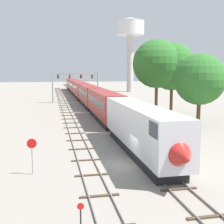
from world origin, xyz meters
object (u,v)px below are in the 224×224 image
at_px(signal_gantry, 75,80).
at_px(trackside_tree_right, 157,64).
at_px(passenger_train, 84,92).
at_px(water_tower, 130,33).
at_px(switch_stand, 81,220).
at_px(trackside_tree_mid, 200,79).
at_px(stop_sign, 32,151).
at_px(trackside_tree_left, 172,67).

bearing_deg(signal_gantry, trackside_tree_right, -61.87).
xyz_separation_m(passenger_train, trackside_tree_right, (10.70, -25.17, 6.75)).
relative_size(water_tower, switch_stand, 19.26).
height_order(signal_gantry, trackside_tree_mid, trackside_tree_mid).
xyz_separation_m(trackside_tree_mid, trackside_tree_right, (-1.96, 12.64, 2.49)).
relative_size(signal_gantry, trackside_tree_right, 0.88).
distance_m(passenger_train, switch_stand, 63.72).
bearing_deg(water_tower, switch_stand, -106.35).
relative_size(signal_gantry, stop_sign, 4.20).
relative_size(stop_sign, trackside_tree_right, 0.21).
xyz_separation_m(signal_gantry, stop_sign, (-7.75, -53.26, -3.96)).
height_order(signal_gantry, trackside_tree_left, trackside_tree_left).
bearing_deg(trackside_tree_left, signal_gantry, 124.11).
bearing_deg(passenger_train, signal_gantry, -157.12).
bearing_deg(passenger_train, water_tower, 58.38).
bearing_deg(trackside_tree_right, water_tower, 79.55).
relative_size(passenger_train, switch_stand, 81.90).
distance_m(signal_gantry, stop_sign, 53.96).
distance_m(signal_gantry, trackside_tree_right, 27.69).
bearing_deg(signal_gantry, stop_sign, -98.28).
bearing_deg(trackside_tree_mid, trackside_tree_left, 84.75).
bearing_deg(trackside_tree_right, trackside_tree_mid, -81.18).
relative_size(water_tower, stop_sign, 9.76).
bearing_deg(water_tower, stop_sign, -109.56).
xyz_separation_m(switch_stand, stop_sign, (-2.90, 9.08, 1.35)).
height_order(switch_stand, stop_sign, stop_sign).
relative_size(passenger_train, trackside_tree_mid, 11.29).
bearing_deg(trackside_tree_mid, trackside_tree_right, 98.82).
xyz_separation_m(signal_gantry, water_tower, (24.15, 36.52, 16.65)).
height_order(signal_gantry, trackside_tree_right, trackside_tree_right).
height_order(passenger_train, water_tower, water_tower).
height_order(switch_stand, trackside_tree_mid, trackside_tree_mid).
distance_m(switch_stand, trackside_tree_mid, 32.86).
relative_size(trackside_tree_left, trackside_tree_right, 0.96).
relative_size(water_tower, trackside_tree_right, 2.04).
bearing_deg(trackside_tree_mid, signal_gantry, 112.02).
xyz_separation_m(signal_gantry, trackside_tree_left, (16.11, -23.79, 3.01)).
bearing_deg(trackside_tree_left, water_tower, 82.41).
height_order(trackside_tree_left, trackside_tree_right, trackside_tree_right).
distance_m(trackside_tree_mid, trackside_tree_right, 13.03).
height_order(stop_sign, trackside_tree_left, trackside_tree_left).
distance_m(stop_sign, trackside_tree_left, 38.55).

